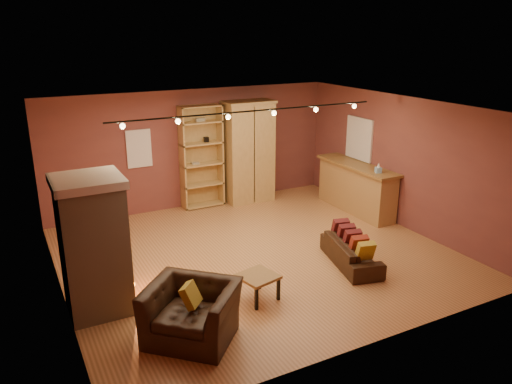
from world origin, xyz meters
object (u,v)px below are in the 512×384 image
armoire (248,152)px  loveseat (351,247)px  bookcase (201,156)px  armchair (191,304)px  fireplace (94,246)px  coffee_table (258,279)px  bar_counter (356,187)px

armoire → loveseat: armoire is taller
armoire → bookcase: bearing=170.9°
bookcase → armchair: size_ratio=1.74×
fireplace → armchair: fireplace is taller
loveseat → coffee_table: bearing=112.5°
armchair → bookcase: bearing=110.0°
bookcase → loveseat: bookcase is taller
bookcase → coffee_table: (-0.89, -4.59, -0.89)m
fireplace → armchair: (0.99, -1.36, -0.53)m
fireplace → bookcase: bookcase is taller
armchair → coffee_table: (1.30, 0.49, -0.17)m
bookcase → armoire: 1.20m
armchair → coffee_table: armchair is taller
fireplace → loveseat: 4.47m
bookcase → armchair: (-2.18, -5.08, -0.72)m
fireplace → armchair: bearing=-54.0°
armoire → armchair: armoire is taller
armoire → loveseat: (0.02, -4.10, -0.92)m
armchair → coffee_table: 1.40m
fireplace → armoire: size_ratio=0.85×
fireplace → bookcase: (3.17, 3.72, 0.18)m
bookcase → armoire: (1.18, -0.19, 0.01)m
armchair → coffee_table: bearing=63.8°
coffee_table → loveseat: bearing=8.4°
loveseat → bar_counter: bearing=-25.8°
loveseat → armchair: (-3.39, -0.80, 0.19)m
bookcase → armoire: armoire is taller
bar_counter → loveseat: (-1.87, -2.23, -0.24)m
bookcase → loveseat: size_ratio=1.50×
bookcase → bar_counter: 3.75m
coffee_table → bar_counter: bearing=32.7°
bookcase → armchair: bookcase is taller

